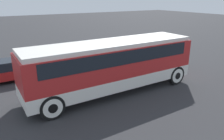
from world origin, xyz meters
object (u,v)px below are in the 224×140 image
(tour_bus, at_px, (113,62))
(parked_car_near, at_px, (105,50))
(parked_car_far, at_px, (16,69))
(parked_car_mid, at_px, (40,57))

(tour_bus, bearing_deg, parked_car_near, 63.56)
(tour_bus, distance_m, parked_car_far, 6.98)
(parked_car_near, xyz_separation_m, parked_car_far, (-7.97, -1.75, 0.06))
(tour_bus, relative_size, parked_car_far, 2.16)
(parked_car_near, bearing_deg, tour_bus, -116.44)
(tour_bus, xyz_separation_m, parked_car_mid, (-2.28, 7.76, -1.16))
(parked_car_near, height_order, parked_car_far, parked_car_far)
(parked_car_far, bearing_deg, tour_bus, -49.12)
(parked_car_mid, height_order, parked_car_far, parked_car_far)
(parked_car_mid, relative_size, parked_car_far, 0.91)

